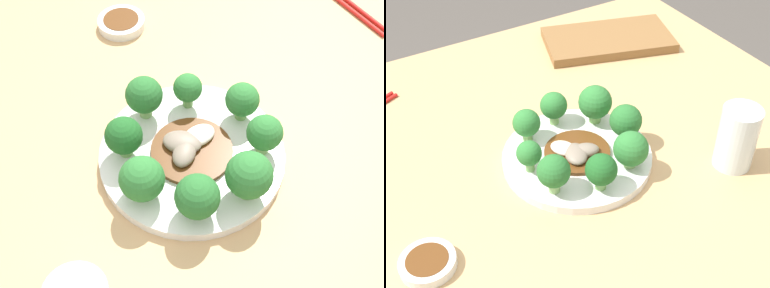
% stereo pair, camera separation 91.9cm
% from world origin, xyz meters
% --- Properties ---
extents(table, '(0.99, 0.86, 0.70)m').
position_xyz_m(table, '(0.00, 0.00, 0.35)').
color(table, tan).
rests_on(table, ground_plane).
extents(plate, '(0.25, 0.25, 0.02)m').
position_xyz_m(plate, '(-0.00, 0.05, 0.71)').
color(plate, white).
rests_on(plate, table).
extents(broccoli_northwest, '(0.06, 0.06, 0.06)m').
position_xyz_m(broccoli_northwest, '(-0.06, 0.11, 0.75)').
color(broccoli_northwest, '#89B76B').
rests_on(broccoli_northwest, plate).
extents(broccoli_northeast, '(0.05, 0.05, 0.07)m').
position_xyz_m(broccoli_northeast, '(0.07, 0.10, 0.76)').
color(broccoli_northeast, '#89B76B').
rests_on(broccoli_northeast, plate).
extents(broccoli_east, '(0.04, 0.04, 0.06)m').
position_xyz_m(broccoli_east, '(0.08, 0.04, 0.75)').
color(broccoli_east, '#70A356').
rests_on(broccoli_east, plate).
extents(broccoli_southwest, '(0.06, 0.06, 0.07)m').
position_xyz_m(broccoli_southwest, '(-0.07, -0.01, 0.76)').
color(broccoli_southwest, '#7AAD5B').
rests_on(broccoli_southwest, plate).
extents(broccoli_southeast, '(0.05, 0.05, 0.06)m').
position_xyz_m(broccoli_southeast, '(0.05, -0.03, 0.75)').
color(broccoli_southeast, '#70A356').
rests_on(broccoli_southeast, plate).
extents(broccoli_west, '(0.06, 0.06, 0.06)m').
position_xyz_m(broccoli_west, '(-0.09, 0.05, 0.75)').
color(broccoli_west, '#70A356').
rests_on(broccoli_west, plate).
extents(broccoli_north, '(0.05, 0.05, 0.06)m').
position_xyz_m(broccoli_north, '(0.01, 0.13, 0.75)').
color(broccoli_north, '#70A356').
rests_on(broccoli_north, plate).
extents(broccoli_south, '(0.05, 0.05, 0.06)m').
position_xyz_m(broccoli_south, '(-0.01, -0.05, 0.75)').
color(broccoli_south, '#89B76B').
rests_on(broccoli_south, plate).
extents(stirfry_center, '(0.11, 0.11, 0.02)m').
position_xyz_m(stirfry_center, '(0.00, 0.05, 0.72)').
color(stirfry_center, '#5B3314').
rests_on(stirfry_center, plate).
extents(chopsticks, '(0.19, 0.10, 0.01)m').
position_xyz_m(chopsticks, '(0.30, -0.26, 0.70)').
color(chopsticks, red).
rests_on(chopsticks, table).
extents(sauce_dish, '(0.08, 0.08, 0.02)m').
position_xyz_m(sauce_dish, '(0.28, 0.13, 0.71)').
color(sauce_dish, white).
rests_on(sauce_dish, table).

